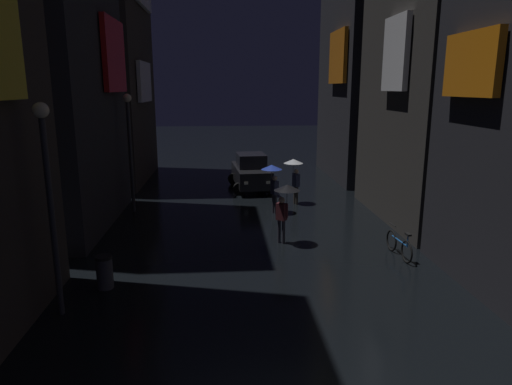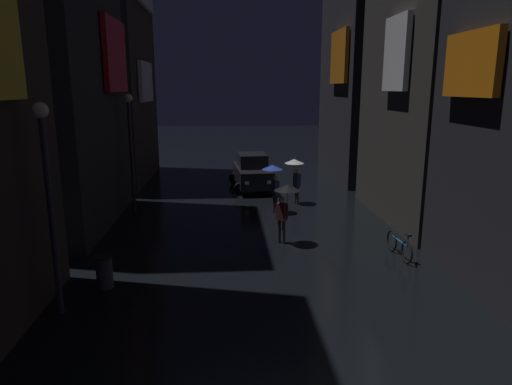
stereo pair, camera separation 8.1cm
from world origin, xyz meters
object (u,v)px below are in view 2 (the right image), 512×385
at_px(streetlamp_left_far, 131,138).
at_px(bicycle_parked_at_storefront, 399,246).
at_px(pedestrian_near_crossing_black, 285,197).
at_px(trash_bin, 104,272).
at_px(car_distant, 252,172).
at_px(streetlamp_left_near, 48,185).
at_px(pedestrian_far_right_blue, 273,175).
at_px(pedestrian_foreground_left_clear, 295,169).

bearing_deg(streetlamp_left_far, bicycle_parked_at_storefront, -33.09).
xyz_separation_m(pedestrian_near_crossing_black, trash_bin, (-5.38, -3.26, -1.20)).
bearing_deg(car_distant, streetlamp_left_far, -142.63).
bearing_deg(streetlamp_left_near, streetlamp_left_far, 90.00).
bearing_deg(pedestrian_far_right_blue, pedestrian_foreground_left_clear, 52.49).
distance_m(car_distant, streetlamp_left_far, 7.25).
bearing_deg(streetlamp_left_near, car_distant, 68.07).
distance_m(streetlamp_left_far, trash_bin, 8.47).
bearing_deg(pedestrian_foreground_left_clear, trash_bin, -126.62).
relative_size(car_distant, streetlamp_left_far, 0.83).
bearing_deg(car_distant, pedestrian_near_crossing_black, -86.00).
bearing_deg(trash_bin, car_distant, 68.60).
distance_m(pedestrian_foreground_left_clear, bicycle_parked_at_storefront, 7.60).
bearing_deg(pedestrian_far_right_blue, bicycle_parked_at_storefront, -57.80).
bearing_deg(streetlamp_left_near, pedestrian_far_right_blue, 55.07).
height_order(pedestrian_near_crossing_black, streetlamp_left_far, streetlamp_left_far).
distance_m(pedestrian_far_right_blue, streetlamp_left_near, 10.74).
bearing_deg(streetlamp_left_far, pedestrian_far_right_blue, -6.36).
height_order(pedestrian_far_right_blue, streetlamp_left_far, streetlamp_left_far).
bearing_deg(pedestrian_far_right_blue, streetlamp_left_near, -124.93).
relative_size(car_distant, streetlamp_left_near, 0.84).
distance_m(pedestrian_foreground_left_clear, car_distant, 3.85).
xyz_separation_m(pedestrian_far_right_blue, streetlamp_left_far, (-6.09, 0.68, 1.56)).
height_order(car_distant, trash_bin, car_distant).
xyz_separation_m(pedestrian_far_right_blue, car_distant, (-0.63, 4.85, -0.74)).
bearing_deg(bicycle_parked_at_storefront, streetlamp_left_near, -161.89).
height_order(pedestrian_near_crossing_black, streetlamp_left_near, streetlamp_left_near).
height_order(pedestrian_foreground_left_clear, bicycle_parked_at_storefront, pedestrian_foreground_left_clear).
xyz_separation_m(car_distant, trash_bin, (-4.76, -12.15, -0.46)).
bearing_deg(pedestrian_far_right_blue, trash_bin, -126.43).
distance_m(pedestrian_near_crossing_black, car_distant, 8.94).
bearing_deg(streetlamp_left_near, trash_bin, 63.71).
relative_size(pedestrian_near_crossing_black, streetlamp_left_far, 0.42).
distance_m(pedestrian_far_right_blue, streetlamp_left_far, 6.32).
bearing_deg(bicycle_parked_at_storefront, pedestrian_far_right_blue, 122.20).
bearing_deg(trash_bin, pedestrian_near_crossing_black, 31.23).
height_order(streetlamp_left_near, trash_bin, streetlamp_left_near).
bearing_deg(car_distant, bicycle_parked_at_storefront, -68.35).
height_order(pedestrian_foreground_left_clear, pedestrian_far_right_blue, same).
height_order(bicycle_parked_at_storefront, trash_bin, bicycle_parked_at_storefront).
bearing_deg(bicycle_parked_at_storefront, streetlamp_left_far, 146.91).
xyz_separation_m(streetlamp_left_far, streetlamp_left_near, (0.00, -9.40, -0.03)).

